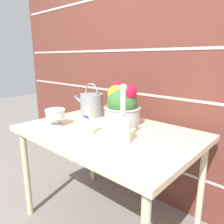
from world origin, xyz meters
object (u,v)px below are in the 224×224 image
at_px(flower_planter, 122,105).
at_px(glass_decanter, 123,125).
at_px(watering_can, 92,104).
at_px(crystal_pedestal_bowl, 55,115).
at_px(figurine_vase, 88,123).

relative_size(flower_planter, glass_decanter, 0.91).
height_order(watering_can, crystal_pedestal_bowl, watering_can).
xyz_separation_m(crystal_pedestal_bowl, flower_planter, (0.33, 0.35, 0.06)).
distance_m(flower_planter, figurine_vase, 0.34).
bearing_deg(figurine_vase, crystal_pedestal_bowl, -176.40).
xyz_separation_m(watering_can, crystal_pedestal_bowl, (0.01, -0.37, -0.02)).
distance_m(glass_decanter, figurine_vase, 0.24).
distance_m(crystal_pedestal_bowl, glass_decanter, 0.57).
height_order(crystal_pedestal_bowl, figurine_vase, figurine_vase).
height_order(watering_can, figurine_vase, watering_can).
bearing_deg(figurine_vase, flower_planter, 89.65).
bearing_deg(flower_planter, crystal_pedestal_bowl, -133.15).
bearing_deg(flower_planter, watering_can, 177.14).
distance_m(watering_can, crystal_pedestal_bowl, 0.37).
relative_size(watering_can, figurine_vase, 1.76).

